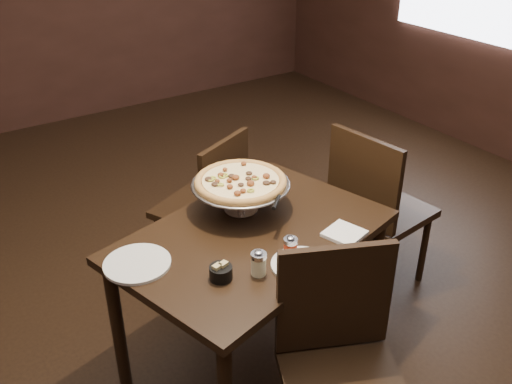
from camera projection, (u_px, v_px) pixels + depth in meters
room at (245, 72)px, 2.24m from camera, size 6.04×7.04×2.84m
dining_table at (253, 251)px, 2.51m from camera, size 1.32×1.05×0.73m
pizza_stand at (241, 182)px, 2.55m from camera, size 0.45×0.45×0.18m
parmesan_shaker at (259, 263)px, 2.19m from camera, size 0.06×0.06×0.11m
pepper_flake_shaker at (290, 248)px, 2.28m from camera, size 0.06×0.06×0.10m
packet_caddy at (221, 272)px, 2.17m from camera, size 0.09×0.09×0.07m
napkin_stack at (344, 234)px, 2.44m from camera, size 0.19×0.19×0.02m
plate_left at (137, 264)px, 2.26m from camera, size 0.27×0.27×0.01m
plate_near at (302, 265)px, 2.25m from camera, size 0.25×0.25×0.01m
serving_spatula at (276, 203)px, 2.40m from camera, size 0.15×0.15×0.02m
chair_far at (208, 203)px, 3.16m from camera, size 0.55×0.55×0.89m
chair_near at (340, 361)px, 2.10m from camera, size 0.58×0.58×0.94m
chair_side at (375, 205)px, 3.07m from camera, size 0.50×0.50×0.96m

